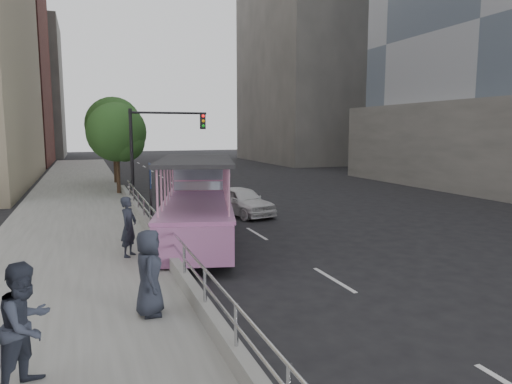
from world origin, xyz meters
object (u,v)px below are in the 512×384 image
Objects in this scene: duck_boat at (198,209)px; traffic_signal at (154,141)px; car at (242,201)px; parking_sign at (150,192)px; pedestrian_far at (149,273)px; street_tree_near at (118,134)px; pedestrian_near at (129,227)px; street_tree_far at (115,127)px; pedestrian_mid at (26,325)px.

duck_boat is 8.86m from traffic_signal.
car is 1.42× the size of parking_sign.
street_tree_near reaches higher than pedestrian_far.
duck_boat is 1.68× the size of street_tree_near.
pedestrian_near is 0.28× the size of street_tree_far.
parking_sign is at bearing 155.72° from duck_boat.
street_tree_far is at bearing 88.09° from street_tree_near.
street_tree_near is (0.81, 14.60, 2.61)m from pedestrian_near.
pedestrian_far is at bearing -149.56° from pedestrian_near.
traffic_signal is at bearing -1.76° from pedestrian_far.
street_tree_near is at bearing 107.43° from car.
car is 15.16m from street_tree_far.
duck_boat is at bearing -24.28° from parking_sign.
car is at bearing 35.07° from parking_sign.
pedestrian_near is 0.64× the size of parking_sign.
car is 15.63m from pedestrian_mid.
parking_sign is 11.41m from street_tree_near.
pedestrian_far is 0.63× the size of parking_sign.
street_tree_far is (-0.10, 17.23, 2.52)m from parking_sign.
parking_sign is 8.09m from traffic_signal.
pedestrian_near is at bearing -93.17° from street_tree_near.
street_tree_far is at bearing 90.35° from parking_sign.
pedestrian_far is at bearing -92.32° from street_tree_far.
pedestrian_near is at bearing -92.80° from street_tree_far.
street_tree_near is at bearing -91.91° from street_tree_far.
duck_boat reaches higher than pedestrian_mid.
duck_boat is 18.32m from street_tree_far.
duck_boat is at bearing -142.56° from car.
pedestrian_near is at bearing -136.05° from duck_boat.
pedestrian_mid is 0.29× the size of street_tree_far.
traffic_signal reaches higher than pedestrian_far.
pedestrian_mid is at bearing -117.01° from duck_boat.
street_tree_far is (-4.84, 13.90, 3.62)m from car.
street_tree_far reaches higher than pedestrian_mid.
pedestrian_near is 0.32× the size of street_tree_near.
pedestrian_far is 0.34× the size of traffic_signal.
pedestrian_near is at bearing -102.15° from traffic_signal.
pedestrian_near is 20.86m from street_tree_far.
parking_sign is 0.55× the size of traffic_signal.
pedestrian_mid is 27.71m from street_tree_far.
street_tree_far reaches higher than pedestrian_far.
street_tree_near is (-1.60, 3.43, 0.32)m from traffic_signal.
duck_boat is 3.81m from pedestrian_near.
street_tree_far reaches higher than parking_sign.
traffic_signal is (4.46, 17.94, 2.25)m from pedestrian_mid.
pedestrian_mid is at bearing -166.24° from pedestrian_near.
duck_boat reaches higher than car.
street_tree_far is at bearing 4.59° from pedestrian_far.
pedestrian_near is at bearing -146.24° from car.
pedestrian_mid is 0.37× the size of traffic_signal.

